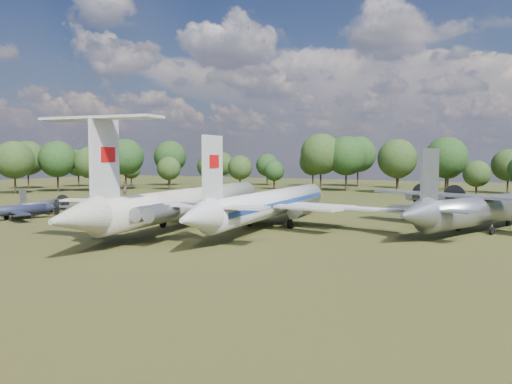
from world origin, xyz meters
The scene contains 7 objects.
ground centered at (0.00, 0.00, 0.00)m, with size 300.00×300.00×0.00m, color #293F15.
il62_airliner centered at (3.13, -1.38, 2.67)m, with size 41.90×54.48×5.34m, color silver, non-canonical shape.
tu104_jet centered at (12.89, 4.27, 2.51)m, with size 37.71×50.28×5.03m, color silver, non-canonical shape.
an12_transport centered at (38.64, 11.59, 2.30)m, with size 31.28×34.96×4.60m, color #A3A6AB, non-canonical shape.
small_prop_west centered at (-25.24, -8.14, 1.13)m, with size 11.30×15.41×2.26m, color #151D31, non-canonical shape.
small_prop_northwest centered at (-27.67, -0.61, 1.14)m, with size 11.39×15.53×2.28m, color #A0A2A7, non-canonical shape.
person_on_il62 centered at (4.83, -16.24, 6.20)m, with size 0.62×0.41×1.71m, color #95684B.
Camera 1 is at (42.45, -57.84, 9.58)m, focal length 35.00 mm.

